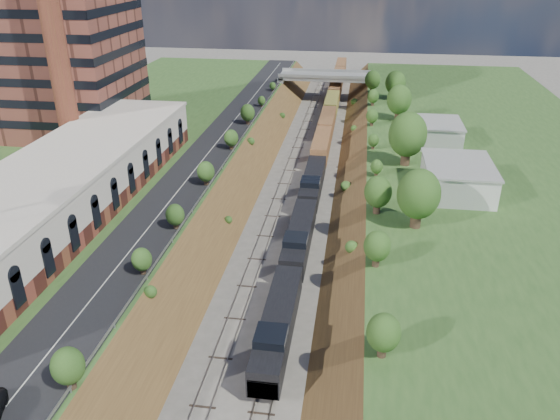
# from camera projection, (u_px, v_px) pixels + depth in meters

# --- Properties ---
(platform_left) EXTENTS (44.00, 180.00, 5.00)m
(platform_left) POSITION_uv_depth(u_px,v_px,m) (106.00, 167.00, 93.11)
(platform_left) COLOR #325523
(platform_left) RESTS_ON ground
(platform_right) EXTENTS (44.00, 180.00, 5.00)m
(platform_right) POSITION_uv_depth(u_px,v_px,m) (509.00, 190.00, 84.35)
(platform_right) COLOR #325523
(platform_right) RESTS_ON ground
(embankment_left) EXTENTS (10.00, 180.00, 10.00)m
(embankment_left) POSITION_uv_depth(u_px,v_px,m) (232.00, 188.00, 91.26)
(embankment_left) COLOR brown
(embankment_left) RESTS_ON ground
(embankment_right) EXTENTS (10.00, 180.00, 10.00)m
(embankment_right) POSITION_uv_depth(u_px,v_px,m) (365.00, 196.00, 88.34)
(embankment_right) COLOR brown
(embankment_right) RESTS_ON ground
(rail_left_track) EXTENTS (1.58, 180.00, 0.18)m
(rail_left_track) POSITION_uv_depth(u_px,v_px,m) (282.00, 191.00, 90.11)
(rail_left_track) COLOR gray
(rail_left_track) RESTS_ON ground
(rail_right_track) EXTENTS (1.58, 180.00, 0.18)m
(rail_right_track) POSITION_uv_depth(u_px,v_px,m) (313.00, 192.00, 89.42)
(rail_right_track) COLOR gray
(rail_right_track) RESTS_ON ground
(road) EXTENTS (8.00, 180.00, 0.10)m
(road) POSITION_uv_depth(u_px,v_px,m) (204.00, 158.00, 89.69)
(road) COLOR black
(road) RESTS_ON platform_left
(guardrail) EXTENTS (0.10, 171.00, 0.70)m
(guardrail) POSITION_uv_depth(u_px,v_px,m) (228.00, 157.00, 88.76)
(guardrail) COLOR #99999E
(guardrail) RESTS_ON platform_left
(commercial_building) EXTENTS (14.30, 62.30, 7.00)m
(commercial_building) POSITION_uv_depth(u_px,v_px,m) (62.00, 186.00, 70.22)
(commercial_building) COLOR brown
(commercial_building) RESTS_ON platform_left
(smokestack) EXTENTS (3.20, 3.20, 40.00)m
(smokestack) POSITION_uv_depth(u_px,v_px,m) (54.00, 33.00, 80.28)
(smokestack) COLOR brown
(smokestack) RESTS_ON platform_left
(overpass) EXTENTS (24.50, 8.30, 7.40)m
(overpass) POSITION_uv_depth(u_px,v_px,m) (326.00, 82.00, 143.08)
(overpass) COLOR gray
(overpass) RESTS_ON ground
(white_building_near) EXTENTS (9.00, 12.00, 4.00)m
(white_building_near) POSITION_uv_depth(u_px,v_px,m) (457.00, 179.00, 76.53)
(white_building_near) COLOR silver
(white_building_near) RESTS_ON platform_right
(white_building_far) EXTENTS (8.00, 10.00, 3.60)m
(white_building_far) POSITION_uv_depth(u_px,v_px,m) (436.00, 133.00, 96.33)
(white_building_far) COLOR silver
(white_building_far) RESTS_ON platform_right
(tree_right_large) EXTENTS (5.25, 5.25, 7.61)m
(tree_right_large) POSITION_uv_depth(u_px,v_px,m) (419.00, 195.00, 65.65)
(tree_right_large) COLOR #473323
(tree_right_large) RESTS_ON platform_right
(tree_left_crest) EXTENTS (2.45, 2.45, 3.55)m
(tree_left_crest) POSITION_uv_depth(u_px,v_px,m) (128.00, 282.00, 52.61)
(tree_left_crest) COLOR #473323
(tree_left_crest) RESTS_ON platform_left
(freight_train) EXTENTS (2.94, 149.98, 4.55)m
(freight_train) POSITION_uv_depth(u_px,v_px,m) (327.00, 125.00, 115.90)
(freight_train) COLOR black
(freight_train) RESTS_ON ground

